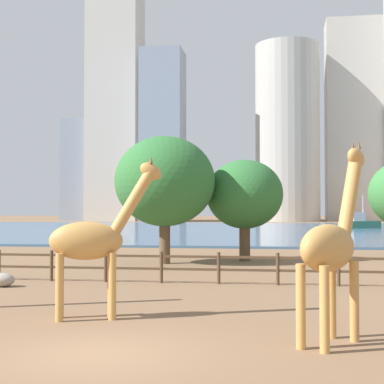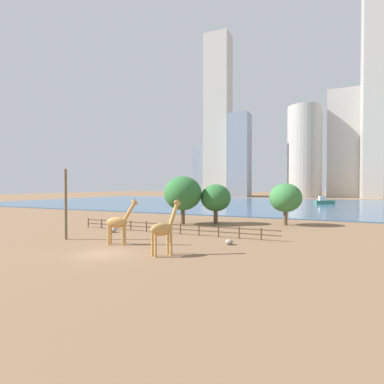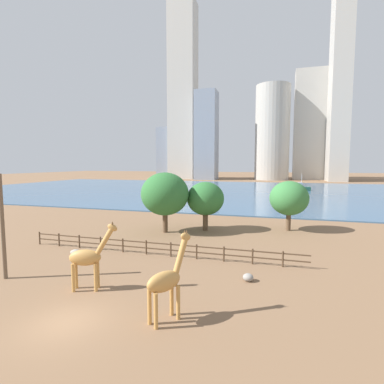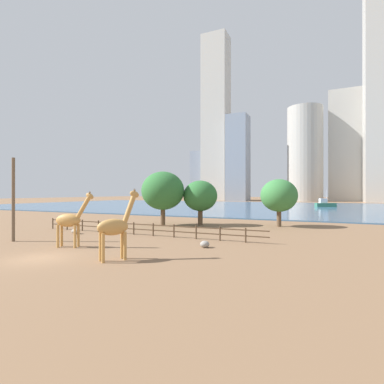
# 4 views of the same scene
# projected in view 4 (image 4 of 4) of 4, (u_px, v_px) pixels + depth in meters

# --- Properties ---
(ground_plane) EXTENTS (400.00, 400.00, 0.00)m
(ground_plane) POSITION_uv_depth(u_px,v_px,m) (268.00, 207.00, 92.65)
(ground_plane) COLOR brown
(harbor_water) EXTENTS (180.00, 86.00, 0.20)m
(harbor_water) POSITION_uv_depth(u_px,v_px,m) (266.00, 207.00, 89.93)
(harbor_water) COLOR #3D6084
(harbor_water) RESTS_ON ground
(giraffe_tall) EXTENTS (3.24, 1.62, 4.55)m
(giraffe_tall) POSITION_uv_depth(u_px,v_px,m) (70.00, 220.00, 24.15)
(giraffe_tall) COLOR #C18C47
(giraffe_tall) RESTS_ON ground
(giraffe_companion) EXTENTS (2.03, 2.76, 4.72)m
(giraffe_companion) POSITION_uv_depth(u_px,v_px,m) (115.00, 227.00, 19.50)
(giraffe_companion) COLOR #C18C47
(giraffe_companion) RESTS_ON ground
(utility_pole) EXTENTS (0.28, 0.28, 7.58)m
(utility_pole) POSITION_uv_depth(u_px,v_px,m) (13.00, 199.00, 27.04)
(utility_pole) COLOR brown
(utility_pole) RESTS_ON ground
(boulder_near_fence) EXTENTS (1.02, 0.73, 0.55)m
(boulder_near_fence) POSITION_uv_depth(u_px,v_px,m) (76.00, 231.00, 31.98)
(boulder_near_fence) COLOR gray
(boulder_near_fence) RESTS_ON ground
(boulder_by_pole) EXTENTS (0.74, 0.73, 0.55)m
(boulder_by_pole) POSITION_uv_depth(u_px,v_px,m) (205.00, 244.00, 23.98)
(boulder_by_pole) COLOR gray
(boulder_by_pole) RESTS_ON ground
(enclosure_fence) EXTENTS (26.12, 0.14, 1.30)m
(enclosure_fence) POSITION_uv_depth(u_px,v_px,m) (139.00, 228.00, 31.15)
(enclosure_fence) COLOR #4C3826
(enclosure_fence) RESTS_ON ground
(tree_left_large) EXTENTS (5.70, 5.70, 7.23)m
(tree_left_large) POSITION_uv_depth(u_px,v_px,m) (163.00, 191.00, 39.95)
(tree_left_large) COLOR brown
(tree_left_large) RESTS_ON ground
(tree_center_broad) EXTENTS (4.59, 4.59, 6.04)m
(tree_center_broad) POSITION_uv_depth(u_px,v_px,m) (200.00, 196.00, 40.35)
(tree_center_broad) COLOR brown
(tree_center_broad) RESTS_ON ground
(tree_right_tall) EXTENTS (4.70, 4.70, 6.16)m
(tree_right_tall) POSITION_uv_depth(u_px,v_px,m) (279.00, 196.00, 38.72)
(tree_right_tall) COLOR brown
(tree_right_tall) RESTS_ON ground
(boat_tug) EXTENTS (5.97, 4.11, 5.07)m
(boat_tug) POSITION_uv_depth(u_px,v_px,m) (325.00, 204.00, 87.43)
(boat_tug) COLOR #337259
(boat_tug) RESTS_ON harbor_water
(skyline_tower_needle) EXTENTS (8.17, 14.43, 109.05)m
(skyline_tower_needle) POSITION_uv_depth(u_px,v_px,m) (374.00, 80.00, 133.47)
(skyline_tower_needle) COLOR #B7B2A8
(skyline_tower_needle) RESTS_ON ground
(skyline_block_central) EXTENTS (10.72, 10.38, 44.79)m
(skyline_block_central) POSITION_uv_depth(u_px,v_px,m) (238.00, 158.00, 156.50)
(skyline_block_central) COLOR gray
(skyline_block_central) RESTS_ON ground
(skyline_tower_glass) EXTENTS (14.13, 11.36, 92.90)m
(skyline_tower_glass) POSITION_uv_depth(u_px,v_px,m) (216.00, 118.00, 168.86)
(skyline_tower_glass) COLOR #B7B2A8
(skyline_tower_glass) RESTS_ON ground
(skyline_block_left) EXTENTS (8.56, 10.22, 28.19)m
(skyline_block_left) POSITION_uv_depth(u_px,v_px,m) (200.00, 176.00, 174.70)
(skyline_block_left) COLOR gray
(skyline_block_left) RESTS_ON ground
(skyline_block_right) EXTENTS (17.03, 17.03, 47.10)m
(skyline_block_right) POSITION_uv_depth(u_px,v_px,m) (305.00, 154.00, 150.10)
(skyline_block_right) COLOR #ADA89E
(skyline_block_right) RESTS_ON ground
(skyline_tower_short) EXTENTS (15.92, 10.11, 55.17)m
(skyline_tower_short) POSITION_uv_depth(u_px,v_px,m) (346.00, 146.00, 149.21)
(skyline_tower_short) COLOR #ADA89E
(skyline_tower_short) RESTS_ON ground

